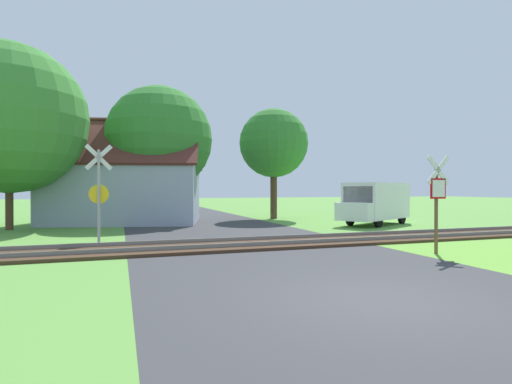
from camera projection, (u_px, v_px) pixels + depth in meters
ground_plane at (381, 301)px, 6.75m from camera, size 160.00×160.00×0.00m
road_asphalt at (324, 277)px, 8.64m from camera, size 8.01×80.00×0.01m
rail_track at (252, 244)px, 13.42m from camera, size 60.00×2.60×0.22m
stop_sign_near at (437, 196)px, 11.66m from camera, size 0.88×0.17×2.90m
crossing_sign_far at (99, 189)px, 13.32m from camera, size 0.88×0.13×3.41m
house at (127, 190)px, 22.81m from camera, size 9.54×7.96×5.97m
tree_right at (274, 144)px, 25.81m from camera, size 4.44×4.44×7.11m
tree_left at (9, 118)px, 18.63m from camera, size 7.03×7.03×8.74m
tree_center at (159, 139)px, 23.14m from camera, size 6.13×6.13×7.87m
mail_truck at (375, 202)px, 21.26m from camera, size 5.19×3.96×2.24m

